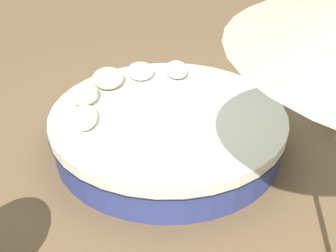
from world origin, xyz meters
The scene contains 7 objects.
ground_plane centered at (0.00, 0.00, 0.00)m, with size 16.00×16.00×0.00m, color brown.
round_bed centered at (0.00, 0.00, 0.25)m, with size 2.71×2.71×0.48m.
throw_pillow_0 centered at (0.92, -0.22, 0.57)m, with size 0.44×0.29×0.18m, color beige.
throw_pillow_1 centered at (0.97, 0.25, 0.55)m, with size 0.49×0.35×0.14m, color white.
throw_pillow_2 centered at (0.74, 0.67, 0.58)m, with size 0.49×0.39×0.21m, color beige.
throw_pillow_3 centered at (0.34, 0.95, 0.58)m, with size 0.44×0.34×0.20m, color beige.
throw_pillow_4 centered at (-0.14, 0.93, 0.55)m, with size 0.51×0.29×0.14m, color silver.
Camera 1 is at (-4.28, 0.49, 3.01)m, focal length 47.07 mm.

